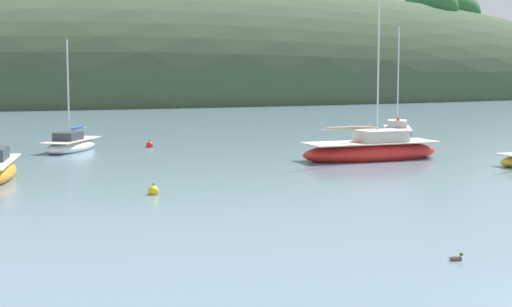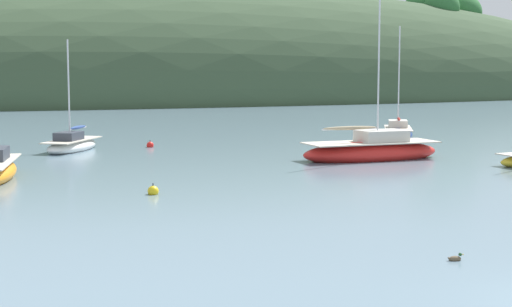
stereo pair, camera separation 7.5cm
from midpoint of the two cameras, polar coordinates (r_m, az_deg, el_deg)
The scene contains 7 objects.
far_shoreline_hill at distance 113.66m, azimuth -2.27°, elevation 3.79°, with size 150.00×36.00×31.80m.
sailboat_grey_yawl at distance 48.76m, azimuth -12.77°, elevation 0.60°, with size 4.54×5.50×6.66m.
sailboat_orange_cutter at distance 56.75m, azimuth 9.98°, elevation 1.47°, with size 4.50×5.91×7.84m.
sailboat_teal_outer at distance 43.66m, azimuth 8.18°, elevation 0.19°, with size 7.88×2.80×9.30m.
mooring_buoy_outer at distance 49.97m, azimuth -7.40°, elevation 0.58°, with size 0.44×0.44×0.54m.
mooring_buoy_inner at distance 31.97m, azimuth -7.17°, elevation -2.65°, with size 0.44×0.44×0.54m.
duck_trailing at distance 21.85m, azimuth 13.91°, elevation -7.18°, with size 0.43×0.24×0.24m.
Camera 2 is at (-13.07, -12.46, 5.09)m, focal length 56.95 mm.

